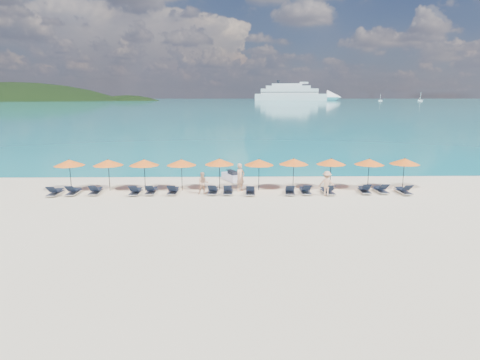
{
  "coord_description": "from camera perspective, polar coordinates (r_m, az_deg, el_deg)",
  "views": [
    {
      "loc": [
        -0.49,
        -22.52,
        6.56
      ],
      "look_at": [
        0.0,
        3.0,
        1.2
      ],
      "focal_mm": 30.0,
      "sensor_mm": 36.0,
      "label": 1
    }
  ],
  "objects": [
    {
      "name": "lounger_9",
      "position": [
        27.51,
        7.1,
        -1.52
      ],
      "size": [
        0.79,
        1.76,
        0.66
      ],
      "rotation": [
        0.0,
        0.0,
        -0.1
      ],
      "color": "silver",
      "rests_on": "ground"
    },
    {
      "name": "lounger_5",
      "position": [
        27.71,
        -9.49,
        -1.5
      ],
      "size": [
        0.67,
        1.72,
        0.66
      ],
      "rotation": [
        0.0,
        0.0,
        -0.03
      ],
      "color": "silver",
      "rests_on": "ground"
    },
    {
      "name": "cruise_ship",
      "position": [
        623.04,
        8.3,
        11.99
      ],
      "size": [
        129.86,
        41.83,
        35.71
      ],
      "rotation": [
        0.0,
        0.0,
        -0.17
      ],
      "color": "silver",
      "rests_on": "ground"
    },
    {
      "name": "umbrella_6",
      "position": [
        28.61,
        7.65,
        2.62
      ],
      "size": [
        2.1,
        2.1,
        2.28
      ],
      "color": "black",
      "rests_on": "ground"
    },
    {
      "name": "beachgoer_c",
      "position": [
        27.27,
        12.23,
        -0.51
      ],
      "size": [
        1.19,
        0.79,
        1.69
      ],
      "primitive_type": "imported",
      "rotation": [
        0.0,
        0.0,
        2.86
      ],
      "color": "#DFA680",
      "rests_on": "ground"
    },
    {
      "name": "lounger_2",
      "position": [
        29.02,
        -19.84,
        -1.45
      ],
      "size": [
        0.71,
        1.73,
        0.66
      ],
      "rotation": [
        0.0,
        0.0,
        0.06
      ],
      "color": "silver",
      "rests_on": "ground"
    },
    {
      "name": "beachgoer_b",
      "position": [
        27.25,
        -5.26,
        -0.48
      ],
      "size": [
        0.79,
        0.53,
        1.52
      ],
      "primitive_type": "imported",
      "rotation": [
        0.0,
        0.0,
        0.14
      ],
      "color": "#DFA680",
      "rests_on": "ground"
    },
    {
      "name": "lounger_11",
      "position": [
        27.99,
        12.38,
        -1.48
      ],
      "size": [
        0.78,
        1.75,
        0.66
      ],
      "rotation": [
        0.0,
        0.0,
        0.09
      ],
      "color": "silver",
      "rests_on": "ground"
    },
    {
      "name": "lounger_1",
      "position": [
        29.42,
        -22.59,
        -1.48
      ],
      "size": [
        0.62,
        1.7,
        0.66
      ],
      "rotation": [
        0.0,
        0.0,
        0.0
      ],
      "color": "silver",
      "rests_on": "ground"
    },
    {
      "name": "sailboat_far",
      "position": [
        595.02,
        24.24,
        10.32
      ],
      "size": [
        6.25,
        2.08,
        11.45
      ],
      "color": "silver",
      "rests_on": "ground"
    },
    {
      "name": "sea",
      "position": [
        682.55,
        -1.07,
        11.3
      ],
      "size": [
        1600.0,
        1300.0,
        0.01
      ],
      "primitive_type": "cube",
      "color": "#1FA9B2",
      "rests_on": "ground"
    },
    {
      "name": "lounger_3",
      "position": [
        28.08,
        -14.63,
        -1.55
      ],
      "size": [
        0.63,
        1.71,
        0.66
      ],
      "rotation": [
        0.0,
        0.0,
        -0.01
      ],
      "color": "silver",
      "rests_on": "ground"
    },
    {
      "name": "headland_main",
      "position": [
        638.84,
        -29.25,
        6.36
      ],
      "size": [
        374.0,
        242.0,
        126.5
      ],
      "color": "black",
      "rests_on": "ground"
    },
    {
      "name": "umbrella_4",
      "position": [
        28.34,
        -2.95,
        2.62
      ],
      "size": [
        2.1,
        2.1,
        2.28
      ],
      "color": "black",
      "rests_on": "ground"
    },
    {
      "name": "sailboat_near",
      "position": [
        583.55,
        19.32,
        10.66
      ],
      "size": [
        5.17,
        1.72,
        9.48
      ],
      "color": "silver",
      "rests_on": "ground"
    },
    {
      "name": "beachgoer_a",
      "position": [
        27.97,
        0.06,
        0.37
      ],
      "size": [
        0.85,
        0.84,
        1.97
      ],
      "primitive_type": "imported",
      "rotation": [
        0.0,
        0.0,
        0.77
      ],
      "color": "#DFA680",
      "rests_on": "ground"
    },
    {
      "name": "lounger_12",
      "position": [
        28.93,
        17.28,
        -1.31
      ],
      "size": [
        0.76,
        1.75,
        0.66
      ],
      "rotation": [
        0.0,
        0.0,
        -0.09
      ],
      "color": "silver",
      "rests_on": "ground"
    },
    {
      "name": "lounger_14",
      "position": [
        29.59,
        22.23,
        -1.38
      ],
      "size": [
        0.72,
        1.73,
        0.66
      ],
      "rotation": [
        0.0,
        0.0,
        0.06
      ],
      "color": "silver",
      "rests_on": "ground"
    },
    {
      "name": "lounger_8",
      "position": [
        27.19,
        1.49,
        -1.59
      ],
      "size": [
        0.71,
        1.73,
        0.66
      ],
      "rotation": [
        0.0,
        0.0,
        -0.05
      ],
      "color": "silver",
      "rests_on": "ground"
    },
    {
      "name": "umbrella_3",
      "position": [
        28.28,
        -8.33,
        2.49
      ],
      "size": [
        2.1,
        2.1,
        2.28
      ],
      "color": "black",
      "rests_on": "ground"
    },
    {
      "name": "jetski",
      "position": [
        31.7,
        -1.19,
        0.51
      ],
      "size": [
        1.67,
        2.36,
        0.79
      ],
      "rotation": [
        0.0,
        0.0,
        0.43
      ],
      "color": "silver",
      "rests_on": "ground"
    },
    {
      "name": "umbrella_2",
      "position": [
        28.74,
        -13.48,
        2.44
      ],
      "size": [
        2.1,
        2.1,
        2.28
      ],
      "color": "black",
      "rests_on": "ground"
    },
    {
      "name": "umbrella_7",
      "position": [
        29.07,
        12.83,
        2.57
      ],
      "size": [
        2.1,
        2.1,
        2.28
      ],
      "color": "black",
      "rests_on": "ground"
    },
    {
      "name": "umbrella_9",
      "position": [
        30.76,
        22.37,
        2.47
      ],
      "size": [
        2.1,
        2.1,
        2.28
      ],
      "color": "black",
      "rests_on": "ground"
    },
    {
      "name": "lounger_10",
      "position": [
        27.75,
        9.27,
        -1.47
      ],
      "size": [
        0.64,
        1.71,
        0.66
      ],
      "rotation": [
        0.0,
        0.0,
        -0.01
      ],
      "color": "silver",
      "rests_on": "ground"
    },
    {
      "name": "headland_small",
      "position": [
        602.83,
        -15.59,
        7.47
      ],
      "size": [
        162.0,
        126.0,
        85.5
      ],
      "color": "black",
      "rests_on": "ground"
    },
    {
      "name": "lounger_13",
      "position": [
        29.37,
        19.36,
        -1.26
      ],
      "size": [
        0.72,
        1.73,
        0.66
      ],
      "rotation": [
        0.0,
        0.0,
        0.06
      ],
      "color": "silver",
      "rests_on": "ground"
    },
    {
      "name": "umbrella_0",
      "position": [
        30.28,
        -23.12,
        2.28
      ],
      "size": [
        2.1,
        2.1,
        2.28
      ],
      "color": "black",
      "rests_on": "ground"
    },
    {
      "name": "lounger_7",
      "position": [
        27.38,
        -1.73,
        -1.5
      ],
      "size": [
        0.64,
        1.71,
        0.66
      ],
      "rotation": [
        0.0,
        0.0,
        -0.01
      ],
      "color": "silver",
      "rests_on": "ground"
    },
    {
      "name": "umbrella_5",
      "position": [
        28.1,
        2.72,
        2.55
      ],
      "size": [
        2.1,
        2.1,
        2.28
      ],
      "color": "black",
      "rests_on": "ground"
    },
    {
      "name": "lounger_4",
      "position": [
        27.99,
        -12.5,
        -1.48
      ],
      "size": [
        0.63,
        1.7,
        0.66
      ],
      "rotation": [
        0.0,
        0.0,
        -0.01
      ],
      "color": "silver",
      "rests_on": "ground"
    },
    {
      "name": "lounger_6",
      "position": [
        27.44,
        -3.86,
        -1.49
      ],
      "size": [
        0.73,
        1.74,
        0.66
      ],
      "rotation": [
        0.0,
        0.0,
        -0.07
      ],
      "color": "silver",
      "rests_on": "ground"
    },
    {
      "name": "ground",
      "position": [
        23.46,
        0.14,
        -4.38
      ],
      "size": [
        1400.0,
        1400.0,
        0.0
      ],
      "primitive_type": "plane",
      "color": "beige"
    },
    {
      "name": "umbrella_1",
      "position": [
        29.41,
        -18.25,
        2.38
      ],
      "size": [
        2.1,
        2.1,
        2.28
      ],
      "color": "black",
      "rests_on": "ground"
    },
    {
      "name": "lounger_0",
      "position": [
        29.69,
        -24.79,
        -1.55
      ],
      "size": [
        0.63,
        1.7,
        0.66
      ],
      "rotation": [
        0.0,
        0.0,
        0.01
      ],
      "color": "silver",
      "rests_on": "ground"
    },
    {
      "name": "umbrella_8",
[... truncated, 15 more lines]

